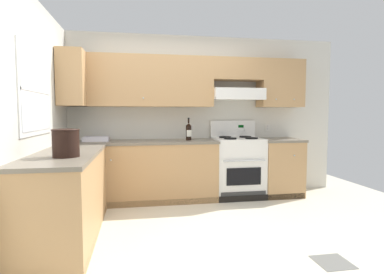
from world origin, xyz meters
The scene contains 10 objects.
ground_plane centered at (0.00, 0.00, 0.00)m, with size 7.04×7.04×0.00m, color beige.
floor_accent_tile centered at (1.18, -1.01, 0.00)m, with size 0.30×0.30×0.01m, color slate.
wall_back centered at (0.40, 1.53, 1.48)m, with size 4.68×0.57×2.55m.
wall_left centered at (-1.59, 0.23, 1.34)m, with size 0.47×4.00×2.55m.
counter_back_run centered at (0.05, 1.24, 0.45)m, with size 3.60×0.65×0.91m.
counter_left_run centered at (-1.24, 0.00, 0.45)m, with size 0.63×1.91×0.91m.
stove centered at (1.05, 1.25, 0.48)m, with size 0.76×0.62×1.20m.
wine_bottle centered at (0.26, 1.25, 1.05)m, with size 0.08×0.09×0.34m.
bowl centered at (-1.11, 1.35, 0.93)m, with size 0.37×0.27×0.06m.
bucket centered at (-1.17, -0.36, 1.05)m, with size 0.26×0.26×0.26m.
Camera 1 is at (-0.51, -3.42, 1.32)m, focal length 29.18 mm.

